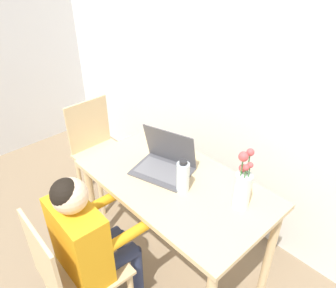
{
  "coord_description": "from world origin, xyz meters",
  "views": [
    {
      "loc": [
        1.08,
        0.47,
        1.95
      ],
      "look_at": [
        -0.1,
        1.58,
        0.92
      ],
      "focal_mm": 35.0,
      "sensor_mm": 36.0,
      "label": 1
    }
  ],
  "objects": [
    {
      "name": "chair_spare",
      "position": [
        -0.98,
        1.61,
        0.44
      ],
      "size": [
        0.4,
        0.4,
        0.85
      ],
      "rotation": [
        0.0,
        0.0,
        1.58
      ],
      "color": "#D6B784",
      "rests_on": "ground_plane"
    },
    {
      "name": "wall_back",
      "position": [
        0.0,
        2.23,
        1.25
      ],
      "size": [
        6.4,
        0.05,
        2.5
      ],
      "color": "white",
      "rests_on": "ground_plane"
    },
    {
      "name": "person_seated",
      "position": [
        -0.07,
        0.97,
        0.64
      ],
      "size": [
        0.38,
        0.43,
        1.04
      ],
      "rotation": [
        0.0,
        0.0,
        3.1
      ],
      "color": "orange",
      "rests_on": "ground_plane"
    },
    {
      "name": "laptop",
      "position": [
        -0.11,
        1.57,
        0.8
      ],
      "size": [
        0.4,
        0.34,
        0.26
      ],
      "rotation": [
        0.0,
        0.0,
        0.29
      ],
      "color": "#4C4C51",
      "rests_on": "dining_table"
    },
    {
      "name": "dining_table",
      "position": [
        0.01,
        1.53,
        0.64
      ],
      "size": [
        1.17,
        0.66,
        0.74
      ],
      "color": "#D6B784",
      "rests_on": "ground_plane"
    },
    {
      "name": "water_bottle",
      "position": [
        0.1,
        1.5,
        0.84
      ],
      "size": [
        0.07,
        0.07,
        0.2
      ],
      "color": "silver",
      "rests_on": "dining_table"
    },
    {
      "name": "chair_occupied",
      "position": [
        -0.07,
        0.85,
        0.44
      ],
      "size": [
        0.42,
        0.42,
        0.85
      ],
      "rotation": [
        0.0,
        0.0,
        3.1
      ],
      "color": "#D6B784",
      "rests_on": "ground_plane"
    },
    {
      "name": "flower_vase",
      "position": [
        0.4,
        1.63,
        0.88
      ],
      "size": [
        0.09,
        0.09,
        0.35
      ],
      "color": "silver",
      "rests_on": "dining_table"
    }
  ]
}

